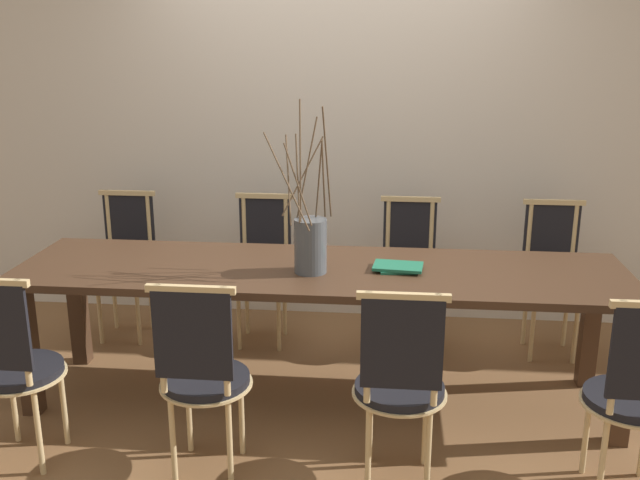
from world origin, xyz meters
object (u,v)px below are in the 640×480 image
(chair_far_center, at_px, (409,269))
(vase_centerpiece, at_px, (310,243))
(chair_near_center, at_px, (400,381))
(book_stack, at_px, (398,267))
(dining_table, at_px, (320,284))

(chair_far_center, bearing_deg, vase_centerpiece, 57.49)
(chair_near_center, distance_m, book_stack, 0.79)
(book_stack, bearing_deg, dining_table, 179.46)
(chair_near_center, distance_m, chair_far_center, 1.50)
(chair_far_center, distance_m, vase_centerpiece, 1.05)
(chair_near_center, bearing_deg, book_stack, 91.09)
(book_stack, bearing_deg, vase_centerpiece, -171.19)
(chair_near_center, relative_size, chair_far_center, 1.00)
(dining_table, xyz_separation_m, vase_centerpiece, (-0.04, -0.07, 0.24))
(vase_centerpiece, xyz_separation_m, book_stack, (0.44, 0.07, -0.14))
(chair_near_center, xyz_separation_m, book_stack, (-0.01, 0.74, 0.26))
(dining_table, relative_size, vase_centerpiece, 3.66)
(dining_table, xyz_separation_m, book_stack, (0.40, -0.00, 0.10))
(chair_far_center, xyz_separation_m, book_stack, (-0.08, -0.75, 0.26))
(vase_centerpiece, bearing_deg, dining_table, 59.81)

